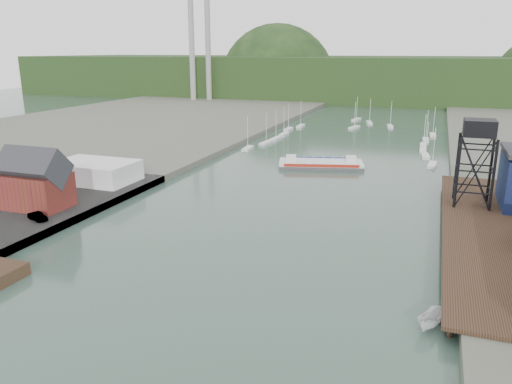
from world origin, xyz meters
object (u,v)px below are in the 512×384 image
Objects in this scene: harbor_building at (35,184)px; motorboat at (431,321)px; chain_ferry at (321,164)px; lift_tower at (479,133)px.

harbor_building is 73.17m from motorboat.
harbor_building reaches higher than chain_ferry.
chain_ferry is at bearing 140.03° from lift_tower.
chain_ferry is 4.51× the size of motorboat.
motorboat is (70.99, -17.00, -5.08)m from harbor_building.
chain_ferry is (41.48, 57.78, -5.18)m from harbor_building.
chain_ferry is at bearing 134.75° from motorboat.
motorboat is (-6.01, -45.00, -14.64)m from lift_tower.
harbor_building is 82.49m from lift_tower.
lift_tower is at bearing -54.93° from chain_ferry.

